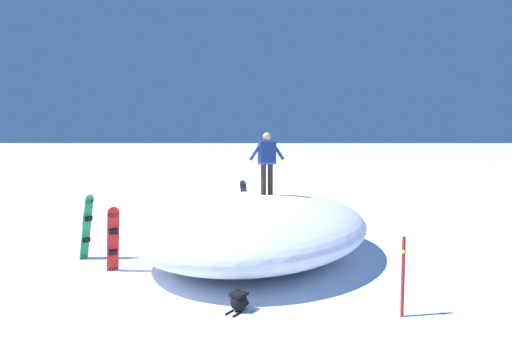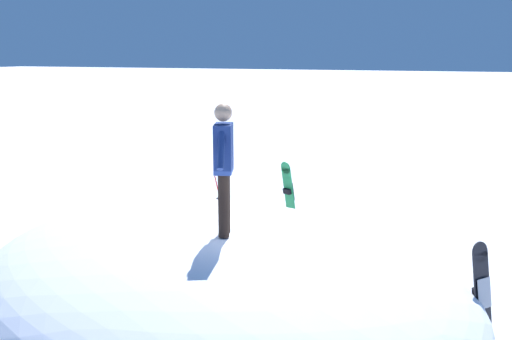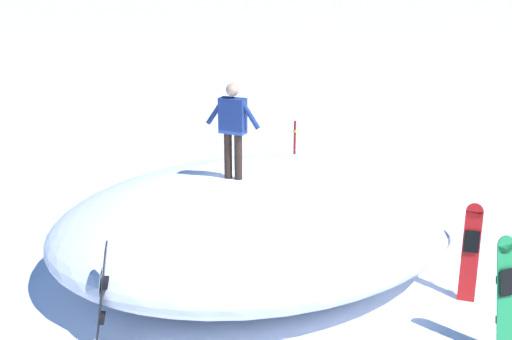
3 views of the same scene
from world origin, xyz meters
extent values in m
plane|color=white|center=(0.00, 0.00, 0.00)|extent=(240.00, 240.00, 0.00)
ellipsoid|color=white|center=(0.53, -0.47, 0.81)|extent=(8.16, 9.15, 1.62)
cylinder|color=black|center=(0.78, -0.17, 2.03)|extent=(0.14, 0.14, 0.83)
cylinder|color=black|center=(0.97, -0.10, 2.03)|extent=(0.14, 0.14, 0.83)
cube|color=navy|center=(0.88, -0.14, 2.75)|extent=(0.51, 0.37, 0.62)
sphere|color=tan|center=(0.88, -0.14, 3.20)|extent=(0.23, 0.23, 0.23)
cylinder|color=navy|center=(0.58, -0.25, 2.81)|extent=(0.40, 0.22, 0.51)
cylinder|color=navy|center=(1.17, -0.02, 2.81)|extent=(0.40, 0.22, 0.51)
cube|color=black|center=(0.21, 3.06, 0.77)|extent=(0.37, 0.38, 1.54)
cylinder|color=black|center=(0.13, 2.96, 1.54)|extent=(0.25, 0.21, 0.26)
cube|color=#B2B2B7|center=(0.20, 3.05, 1.05)|extent=(0.22, 0.19, 0.37)
cube|color=black|center=(0.15, 2.99, 1.05)|extent=(0.20, 0.19, 0.12)
cube|color=black|center=(0.21, 3.06, 0.49)|extent=(0.20, 0.19, 0.12)
cube|color=red|center=(-2.81, -1.91, 0.73)|extent=(0.39, 0.41, 1.46)
cylinder|color=red|center=(-2.74, -2.05, 1.46)|extent=(0.28, 0.19, 0.27)
cube|color=black|center=(-2.81, -1.92, 0.99)|extent=(0.24, 0.18, 0.35)
cube|color=black|center=(-2.77, -2.00, 0.99)|extent=(0.21, 0.17, 0.12)
cube|color=black|center=(-2.82, -1.90, 0.47)|extent=(0.21, 0.17, 0.12)
cube|color=#1E8C47|center=(-3.84, -0.84, 0.80)|extent=(0.39, 0.38, 1.59)
cylinder|color=#1E8C47|center=(-3.72, -0.91, 1.59)|extent=(0.18, 0.26, 0.26)
cube|color=black|center=(-3.83, -0.85, 1.08)|extent=(0.17, 0.23, 0.38)
cube|color=black|center=(-3.76, -0.88, 1.08)|extent=(0.17, 0.21, 0.12)
cube|color=black|center=(-3.85, -0.84, 0.51)|extent=(0.17, 0.21, 0.12)
ellipsoid|color=black|center=(0.26, -4.23, 0.17)|extent=(0.44, 0.46, 0.35)
ellipsoid|color=black|center=(0.34, -4.10, 0.12)|extent=(0.25, 0.21, 0.17)
cube|color=black|center=(0.26, -4.23, 0.32)|extent=(0.37, 0.38, 0.06)
cylinder|color=black|center=(0.08, -4.35, 0.01)|extent=(0.16, 0.22, 0.04)
cylinder|color=black|center=(0.23, -4.44, 0.01)|extent=(0.16, 0.22, 0.04)
cylinder|color=#A51E19|center=(3.22, -4.50, 0.73)|extent=(0.06, 0.06, 1.47)
cylinder|color=yellow|center=(3.22, -4.50, 1.20)|extent=(0.10, 0.10, 0.06)
camera|label=1|loc=(0.58, -12.34, 3.33)|focal=31.46mm
camera|label=2|loc=(7.41, 2.98, 3.94)|focal=40.73mm
camera|label=3|loc=(-6.58, 6.87, 5.23)|focal=42.81mm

